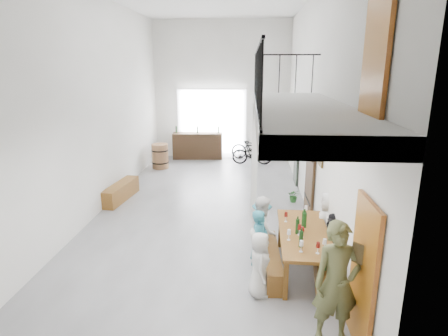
# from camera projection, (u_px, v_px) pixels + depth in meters

# --- Properties ---
(floor) EXTENTS (12.00, 12.00, 0.00)m
(floor) POSITION_uv_depth(u_px,v_px,m) (205.00, 209.00, 10.13)
(floor) COLOR slate
(floor) RESTS_ON ground
(room_walls) EXTENTS (12.00, 12.00, 12.00)m
(room_walls) POSITION_uv_depth(u_px,v_px,m) (203.00, 73.00, 9.19)
(room_walls) COLOR white
(room_walls) RESTS_ON ground
(gateway_portal) EXTENTS (2.80, 0.08, 2.80)m
(gateway_portal) POSITION_uv_depth(u_px,v_px,m) (212.00, 124.00, 15.50)
(gateway_portal) COLOR white
(gateway_portal) RESTS_ON ground
(right_wall_decor) EXTENTS (0.07, 8.28, 5.07)m
(right_wall_decor) POSITION_uv_depth(u_px,v_px,m) (324.00, 166.00, 7.69)
(right_wall_decor) COLOR #965614
(right_wall_decor) RESTS_ON ground
(balcony) EXTENTS (1.52, 5.62, 4.00)m
(balcony) POSITION_uv_depth(u_px,v_px,m) (299.00, 114.00, 6.20)
(balcony) COLOR silver
(balcony) RESTS_ON ground
(tasting_table) EXTENTS (0.96, 2.20, 0.79)m
(tasting_table) POSITION_uv_depth(u_px,v_px,m) (304.00, 236.00, 6.88)
(tasting_table) COLOR brown
(tasting_table) RESTS_ON ground
(bench_inner) EXTENTS (0.33, 1.78, 0.41)m
(bench_inner) POSITION_uv_depth(u_px,v_px,m) (271.00, 261.00, 7.02)
(bench_inner) COLOR brown
(bench_inner) RESTS_ON ground
(bench_wall) EXTENTS (0.54, 2.17, 0.50)m
(bench_wall) POSITION_uv_depth(u_px,v_px,m) (322.00, 257.00, 7.05)
(bench_wall) COLOR brown
(bench_wall) RESTS_ON ground
(tableware) EXTENTS (0.62, 1.71, 0.35)m
(tableware) POSITION_uv_depth(u_px,v_px,m) (303.00, 227.00, 6.74)
(tableware) COLOR black
(tableware) RESTS_ON tasting_table
(side_bench) EXTENTS (0.59, 1.74, 0.48)m
(side_bench) POSITION_uv_depth(u_px,v_px,m) (121.00, 192.00, 10.74)
(side_bench) COLOR brown
(side_bench) RESTS_ON ground
(oak_barrel) EXTENTS (0.63, 0.63, 0.92)m
(oak_barrel) POSITION_uv_depth(u_px,v_px,m) (160.00, 156.00, 14.02)
(oak_barrel) COLOR brown
(oak_barrel) RESTS_ON ground
(serving_counter) EXTENTS (2.06, 0.71, 1.07)m
(serving_counter) POSITION_uv_depth(u_px,v_px,m) (198.00, 146.00, 15.49)
(serving_counter) COLOR #311E0F
(serving_counter) RESTS_ON ground
(counter_bottles) EXTENTS (1.79, 0.14, 0.28)m
(counter_bottles) POSITION_uv_depth(u_px,v_px,m) (197.00, 130.00, 15.31)
(counter_bottles) COLOR black
(counter_bottles) RESTS_ON serving_counter
(guest_left_a) EXTENTS (0.38, 0.56, 1.12)m
(guest_left_a) POSITION_uv_depth(u_px,v_px,m) (260.00, 264.00, 6.19)
(guest_left_a) COLOR silver
(guest_left_a) RESTS_ON ground
(guest_left_b) EXTENTS (0.46, 0.54, 1.27)m
(guest_left_b) POSITION_uv_depth(u_px,v_px,m) (260.00, 244.00, 6.75)
(guest_left_b) COLOR #246878
(guest_left_b) RESTS_ON ground
(guest_left_c) EXTENTS (0.51, 0.65, 1.34)m
(guest_left_c) POSITION_uv_depth(u_px,v_px,m) (263.00, 230.00, 7.24)
(guest_left_c) COLOR silver
(guest_left_c) RESTS_ON ground
(guest_left_d) EXTENTS (0.45, 0.73, 1.10)m
(guest_left_d) POSITION_uv_depth(u_px,v_px,m) (261.00, 225.00, 7.76)
(guest_left_d) COLOR #246878
(guest_left_d) RESTS_ON ground
(guest_right_a) EXTENTS (0.33, 0.64, 1.05)m
(guest_right_a) POSITION_uv_depth(u_px,v_px,m) (342.00, 263.00, 6.30)
(guest_right_a) COLOR red
(guest_right_a) RESTS_ON ground
(guest_right_b) EXTENTS (0.50, 1.09, 1.13)m
(guest_right_b) POSITION_uv_depth(u_px,v_px,m) (333.00, 241.00, 6.99)
(guest_right_b) COLOR black
(guest_right_b) RESTS_ON ground
(guest_right_c) EXTENTS (0.53, 0.70, 1.29)m
(guest_right_c) POSITION_uv_depth(u_px,v_px,m) (328.00, 223.00, 7.59)
(guest_right_c) COLOR silver
(guest_right_c) RESTS_ON ground
(host_standing) EXTENTS (0.69, 0.49, 1.78)m
(host_standing) POSITION_uv_depth(u_px,v_px,m) (337.00, 283.00, 5.07)
(host_standing) COLOR brown
(host_standing) RESTS_ON ground
(potted_plant) EXTENTS (0.37, 0.33, 0.37)m
(potted_plant) POSITION_uv_depth(u_px,v_px,m) (294.00, 196.00, 10.57)
(potted_plant) COLOR #1F501D
(potted_plant) RESTS_ON ground
(bicycle_near) EXTENTS (1.93, 0.95, 0.97)m
(bicycle_near) POSITION_uv_depth(u_px,v_px,m) (254.00, 148.00, 15.30)
(bicycle_near) COLOR black
(bicycle_near) RESTS_ON ground
(bicycle_far) EXTENTS (1.57, 0.48, 0.94)m
(bicycle_far) POSITION_uv_depth(u_px,v_px,m) (252.00, 153.00, 14.54)
(bicycle_far) COLOR black
(bicycle_far) RESTS_ON ground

